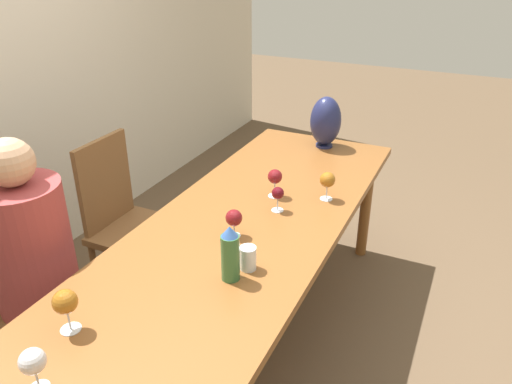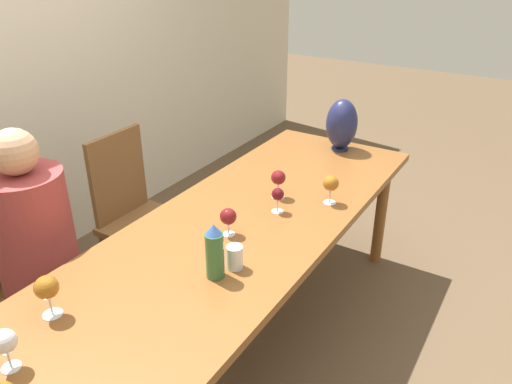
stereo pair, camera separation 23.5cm
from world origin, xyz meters
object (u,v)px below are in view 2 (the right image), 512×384
chair_far (138,212)px  wine_glass_6 (228,217)px  wine_glass_5 (4,342)px  wine_glass_3 (331,184)px  wine_glass_4 (278,195)px  wine_glass_0 (278,178)px  chair_near (33,273)px  water_bottle (215,252)px  person_near (39,251)px  vase (342,124)px  water_tumbler (235,257)px  wine_glass_1 (47,288)px

chair_far → wine_glass_6: bearing=-107.3°
chair_far → wine_glass_5: bearing=-150.7°
wine_glass_3 → wine_glass_4: size_ratio=1.19×
wine_glass_0 → chair_near: 1.26m
water_bottle → wine_glass_5: size_ratio=1.61×
chair_near → person_near: bearing=-90.0°
wine_glass_4 → wine_glass_5: 1.29m
vase → wine_glass_3: vase is taller
water_bottle → wine_glass_4: (0.57, 0.05, -0.02)m
wine_glass_4 → wine_glass_5: wine_glass_5 is taller
water_tumbler → wine_glass_4: wine_glass_4 is taller
vase → wine_glass_4: (-0.90, -0.06, -0.08)m
person_near → chair_far: bearing=7.2°
wine_glass_6 → chair_near: (-0.45, 0.82, -0.33)m
person_near → wine_glass_3: bearing=-46.1°
wine_glass_5 → chair_near: size_ratio=0.15×
wine_glass_1 → wine_glass_6: bearing=-16.4°
water_bottle → wine_glass_6: 0.31m
wine_glass_4 → chair_far: size_ratio=0.13×
chair_near → wine_glass_5: bearing=-127.7°
wine_glass_1 → wine_glass_5: 0.24m
wine_glass_3 → wine_glass_0: bearing=108.0°
wine_glass_0 → wine_glass_1: 1.21m
wine_glass_0 → chair_near: (-0.87, 0.83, -0.35)m
water_bottle → vase: (1.47, 0.11, 0.05)m
chair_far → wine_glass_3: bearing=-76.9°
wine_glass_0 → wine_glass_1: bearing=168.9°
wine_glass_1 → chair_far: chair_far is taller
wine_glass_4 → wine_glass_1: bearing=163.9°
water_tumbler → chair_far: 1.12m
vase → wine_glass_5: (-2.17, 0.15, -0.06)m
wine_glass_4 → person_near: 1.12m
chair_near → chair_far: bearing=0.0°
person_near → water_bottle: bearing=-79.0°
water_bottle → chair_far: (0.53, 0.95, -0.36)m
wine_glass_4 → chair_near: chair_near is taller
wine_glass_0 → person_near: (-0.87, 0.74, -0.20)m
wine_glass_4 → wine_glass_6: size_ratio=0.96×
water_tumbler → wine_glass_1: 0.69m
wine_glass_3 → water_bottle: bearing=170.7°
water_tumbler → wine_glass_6: bearing=39.9°
water_bottle → person_near: bearing=101.0°
wine_glass_6 → chair_near: bearing=118.5°
wine_glass_3 → chair_far: size_ratio=0.15×
chair_far → person_near: (-0.70, -0.09, 0.15)m
water_tumbler → wine_glass_5: size_ratio=0.68×
water_bottle → chair_near: size_ratio=0.24×
wine_glass_1 → chair_far: size_ratio=0.16×
wine_glass_1 → person_near: (0.31, 0.51, -0.20)m
water_bottle → vase: bearing=4.2°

